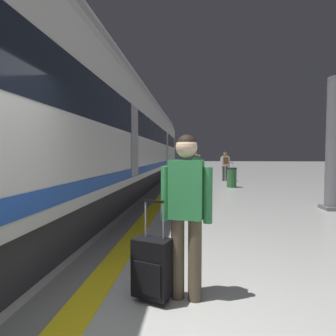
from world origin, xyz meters
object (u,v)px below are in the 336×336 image
object	(u,v)px
duffel_bag_near	(193,177)
waste_bin	(232,177)
passenger_far	(225,163)
suitcase_far	(231,175)
rolling_suitcase_foreground	(152,267)
platform_pillar	(335,147)
passenger_near	(198,164)
passenger_mid	(197,166)
high_speed_train	(124,133)
traveller_foreground	(186,205)
duffel_bag_mid	(203,182)

from	to	relation	value
duffel_bag_near	waste_bin	world-z (taller)	waste_bin
passenger_far	suitcase_far	xyz separation A→B (m)	(0.32, -0.08, -0.65)
duffel_bag_near	suitcase_far	bearing A→B (deg)	-14.46
suitcase_far	waste_bin	distance (m)	3.00
rolling_suitcase_foreground	platform_pillar	bearing A→B (deg)	50.56
passenger_near	platform_pillar	xyz separation A→B (m)	(3.54, -8.69, 0.79)
passenger_near	passenger_mid	world-z (taller)	passenger_mid
suitcase_far	waste_bin	xyz separation A→B (m)	(-0.36, -2.98, 0.10)
passenger_far	suitcase_far	world-z (taller)	passenger_far
high_speed_train	passenger_near	size ratio (longest dim) A/B	18.28
platform_pillar	traveller_foreground	bearing A→B (deg)	-127.48
rolling_suitcase_foreground	passenger_mid	distance (m)	11.29
traveller_foreground	suitcase_far	distance (m)	13.20
traveller_foreground	duffel_bag_near	world-z (taller)	traveller_foreground
high_speed_train	traveller_foreground	world-z (taller)	high_speed_train
passenger_mid	waste_bin	size ratio (longest dim) A/B	1.77
rolling_suitcase_foreground	passenger_mid	world-z (taller)	passenger_mid
duffel_bag_near	passenger_far	size ratio (longest dim) A/B	0.26
passenger_mid	waste_bin	xyz separation A→B (m)	(1.57, -1.15, -0.48)
duffel_bag_near	passenger_far	xyz separation A→B (m)	(1.83, -0.47, 0.86)
passenger_mid	platform_pillar	distance (m)	7.15
passenger_near	duffel_bag_mid	distance (m)	2.84
waste_bin	traveller_foreground	bearing A→B (deg)	-100.25
passenger_far	suitcase_far	distance (m)	0.73
duffel_bag_near	suitcase_far	size ratio (longest dim) A/B	0.42
high_speed_train	passenger_mid	xyz separation A→B (m)	(3.34, 1.66, -1.56)
traveller_foreground	passenger_mid	bearing A→B (deg)	88.78
traveller_foreground	passenger_mid	distance (m)	11.18
duffel_bag_mid	passenger_far	xyz separation A→B (m)	(1.30, 2.05, 0.86)
passenger_mid	passenger_far	world-z (taller)	passenger_far
rolling_suitcase_foreground	platform_pillar	world-z (taller)	platform_pillar
platform_pillar	duffel_bag_mid	bearing A→B (deg)	119.22
passenger_mid	suitcase_far	xyz separation A→B (m)	(1.94, 1.83, -0.58)
traveller_foreground	rolling_suitcase_foreground	size ratio (longest dim) A/B	1.65
platform_pillar	waste_bin	size ratio (longest dim) A/B	3.96
duffel_bag_near	platform_pillar	bearing A→B (deg)	-65.51
high_speed_train	rolling_suitcase_foreground	xyz separation A→B (m)	(2.75, -9.60, -2.15)
high_speed_train	duffel_bag_mid	bearing A→B (deg)	22.59
high_speed_train	passenger_far	xyz separation A→B (m)	(4.96, 3.57, -1.49)
traveller_foreground	duffel_bag_mid	world-z (taller)	traveller_foreground
duffel_bag_mid	suitcase_far	world-z (taller)	suitcase_far
high_speed_train	rolling_suitcase_foreground	size ratio (longest dim) A/B	27.68
rolling_suitcase_foreground	duffel_bag_mid	size ratio (longest dim) A/B	2.37
suitcase_far	waste_bin	size ratio (longest dim) A/B	1.16
traveller_foreground	rolling_suitcase_foreground	distance (m)	0.74
rolling_suitcase_foreground	passenger_far	bearing A→B (deg)	80.48
rolling_suitcase_foreground	passenger_near	distance (m)	13.88
waste_bin	high_speed_train	bearing A→B (deg)	-174.09
traveller_foreground	platform_pillar	bearing A→B (deg)	52.52
passenger_far	high_speed_train	bearing A→B (deg)	-144.21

